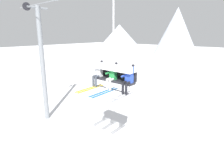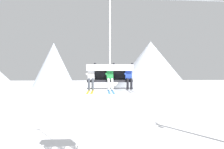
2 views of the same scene
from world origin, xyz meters
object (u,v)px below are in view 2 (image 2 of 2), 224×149
Objects in this scene: skier_white at (91,76)px; skier_blue at (129,76)px; skier_green at (110,76)px; chairlift_chair at (110,70)px.

skier_white is 1.00× the size of skier_blue.
skier_white is 1.00× the size of skier_green.
chairlift_chair is 0.99m from skier_blue.
skier_blue is at bearing 0.00° from skier_white.
skier_green is at bearing 0.00° from skier_white.
skier_blue is (0.92, -0.21, -0.32)m from chairlift_chair.
skier_white and skier_blue have the same top height.
skier_blue is (1.83, 0.00, 0.00)m from skier_white.
skier_white is 0.91m from skier_green.
chairlift_chair is 2.61× the size of skier_white.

